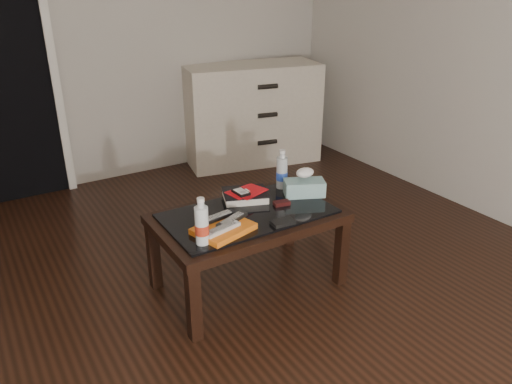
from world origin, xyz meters
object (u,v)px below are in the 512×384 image
(textbook, at_px, (245,195))
(water_bottle_right, at_px, (282,169))
(dresser, at_px, (252,114))
(water_bottle_left, at_px, (202,221))
(tissue_box, at_px, (304,188))
(coffee_table, at_px, (248,223))

(textbook, distance_m, water_bottle_right, 0.29)
(dresser, height_order, textbook, dresser)
(textbook, bearing_deg, water_bottle_left, -121.84)
(water_bottle_left, distance_m, tissue_box, 0.78)
(dresser, distance_m, water_bottle_left, 2.40)
(dresser, bearing_deg, coffee_table, -110.22)
(coffee_table, height_order, water_bottle_right, water_bottle_right)
(water_bottle_left, bearing_deg, dresser, 53.00)
(dresser, distance_m, tissue_box, 1.86)
(dresser, relative_size, water_bottle_left, 5.36)
(dresser, bearing_deg, tissue_box, -100.18)
(textbook, height_order, water_bottle_left, water_bottle_left)
(coffee_table, relative_size, tissue_box, 4.35)
(water_bottle_left, height_order, water_bottle_right, same)
(coffee_table, bearing_deg, textbook, 64.19)
(textbook, relative_size, tissue_box, 1.09)
(coffee_table, xyz_separation_m, water_bottle_right, (0.35, 0.18, 0.18))
(textbook, xyz_separation_m, water_bottle_left, (-0.43, -0.33, 0.10))
(water_bottle_left, height_order, tissue_box, water_bottle_left)
(textbook, relative_size, water_bottle_left, 1.05)
(textbook, bearing_deg, water_bottle_right, 27.03)
(tissue_box, bearing_deg, water_bottle_left, -140.29)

